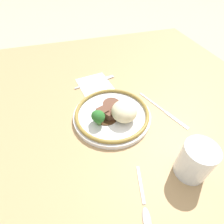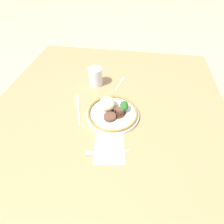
{
  "view_description": "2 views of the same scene",
  "coord_description": "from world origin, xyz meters",
  "px_view_note": "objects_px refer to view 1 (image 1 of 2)",
  "views": [
    {
      "loc": [
        0.37,
        -0.15,
        0.48
      ],
      "look_at": [
        -0.01,
        -0.03,
        0.08
      ],
      "focal_mm": 28.0,
      "sensor_mm": 36.0,
      "label": 1
    },
    {
      "loc": [
        -0.62,
        -0.12,
        0.67
      ],
      "look_at": [
        -0.04,
        -0.03,
        0.08
      ],
      "focal_mm": 28.0,
      "sensor_mm": 36.0,
      "label": 2
    }
  ],
  "objects_px": {
    "plate": "(113,114)",
    "juice_glass": "(194,162)",
    "spoon": "(145,210)",
    "knife": "(164,111)",
    "fork": "(99,81)"
  },
  "relations": [
    {
      "from": "juice_glass",
      "to": "spoon",
      "type": "xyz_separation_m",
      "value": [
        0.05,
        -0.15,
        -0.04
      ]
    },
    {
      "from": "juice_glass",
      "to": "spoon",
      "type": "height_order",
      "value": "juice_glass"
    },
    {
      "from": "spoon",
      "to": "plate",
      "type": "bearing_deg",
      "value": -169.09
    },
    {
      "from": "plate",
      "to": "juice_glass",
      "type": "bearing_deg",
      "value": 29.77
    },
    {
      "from": "plate",
      "to": "spoon",
      "type": "distance_m",
      "value": 0.29
    },
    {
      "from": "juice_glass",
      "to": "knife",
      "type": "distance_m",
      "value": 0.23
    },
    {
      "from": "plate",
      "to": "knife",
      "type": "relative_size",
      "value": 1.21
    },
    {
      "from": "plate",
      "to": "knife",
      "type": "bearing_deg",
      "value": 84.33
    },
    {
      "from": "juice_glass",
      "to": "knife",
      "type": "relative_size",
      "value": 0.49
    },
    {
      "from": "plate",
      "to": "knife",
      "type": "height_order",
      "value": "plate"
    },
    {
      "from": "spoon",
      "to": "fork",
      "type": "bearing_deg",
      "value": -168.54
    },
    {
      "from": "juice_glass",
      "to": "spoon",
      "type": "bearing_deg",
      "value": -70.37
    },
    {
      "from": "plate",
      "to": "fork",
      "type": "relative_size",
      "value": 1.46
    },
    {
      "from": "plate",
      "to": "juice_glass",
      "type": "xyz_separation_m",
      "value": [
        0.24,
        0.14,
        0.02
      ]
    },
    {
      "from": "plate",
      "to": "fork",
      "type": "distance_m",
      "value": 0.23
    }
  ]
}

